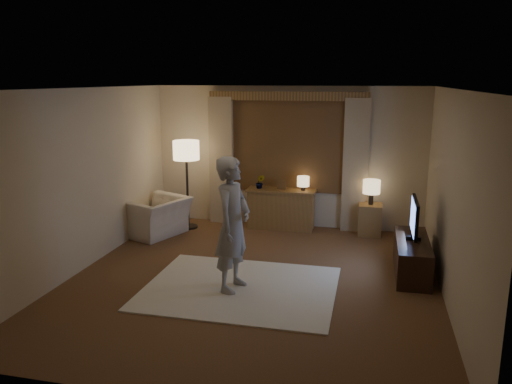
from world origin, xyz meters
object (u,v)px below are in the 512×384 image
(side_table, at_px, (370,220))
(person, at_px, (233,224))
(sideboard, at_px, (281,210))
(armchair, at_px, (156,217))
(tv_stand, at_px, (412,257))

(side_table, distance_m, person, 3.37)
(side_table, bearing_deg, sideboard, 178.22)
(person, bearing_deg, armchair, 55.09)
(side_table, distance_m, tv_stand, 1.81)
(person, bearing_deg, tv_stand, -54.11)
(sideboard, relative_size, person, 0.68)
(sideboard, distance_m, tv_stand, 2.82)
(armchair, xyz_separation_m, person, (1.98, -1.97, 0.57))
(side_table, xyz_separation_m, tv_stand, (0.60, -1.70, -0.03))
(armchair, relative_size, side_table, 1.83)
(sideboard, xyz_separation_m, person, (-0.11, -2.88, 0.55))
(sideboard, relative_size, armchair, 1.17)
(sideboard, bearing_deg, side_table, -1.78)
(armchair, height_order, side_table, armchair)
(person, bearing_deg, side_table, -21.28)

